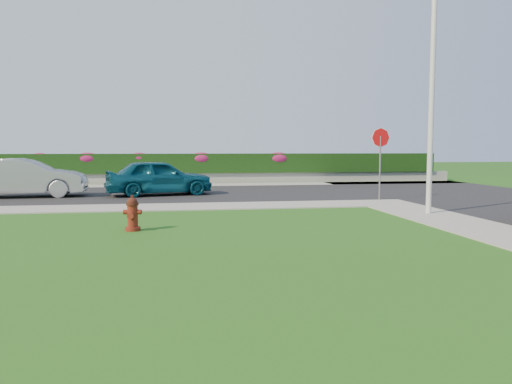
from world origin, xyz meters
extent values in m
plane|color=black|center=(0.00, 0.00, 0.00)|extent=(120.00, 120.00, 0.00)
cube|color=black|center=(-5.00, 14.00, 0.02)|extent=(26.00, 8.00, 0.04)
cube|color=gray|center=(-6.00, 9.00, 0.02)|extent=(24.00, 2.00, 0.04)
cube|color=gray|center=(7.00, 9.00, 0.02)|extent=(2.00, 2.00, 0.04)
cube|color=gray|center=(-1.00, 19.00, 0.02)|extent=(34.00, 2.00, 0.04)
cube|color=gray|center=(-1.00, 20.50, 0.30)|extent=(34.00, 0.40, 0.60)
cube|color=black|center=(-1.00, 20.60, 1.15)|extent=(32.00, 0.90, 1.10)
cylinder|color=#4E190C|center=(-1.47, 4.30, 0.04)|extent=(0.37, 0.37, 0.09)
cylinder|color=#4E190C|center=(-1.47, 4.30, 0.37)|extent=(0.25, 0.25, 0.57)
cylinder|color=black|center=(-1.47, 4.30, 0.65)|extent=(0.31, 0.31, 0.05)
sphere|color=black|center=(-1.47, 4.30, 0.69)|extent=(0.25, 0.25, 0.25)
cylinder|color=black|center=(-1.47, 4.30, 0.83)|extent=(0.08, 0.08, 0.08)
cylinder|color=#4E190C|center=(-1.63, 4.33, 0.46)|extent=(0.13, 0.14, 0.12)
cylinder|color=#4E190C|center=(-1.31, 4.28, 0.46)|extent=(0.13, 0.14, 0.12)
cylinder|color=#4E190C|center=(-1.50, 4.14, 0.39)|extent=(0.18, 0.16, 0.16)
imported|color=#0B4559|center=(-1.13, 13.26, 0.79)|extent=(4.69, 2.71, 1.50)
imported|color=#95989C|center=(-6.41, 13.24, 0.82)|extent=(4.81, 1.97, 1.55)
cylinder|color=silver|center=(7.13, 6.00, 3.31)|extent=(0.16, 0.16, 6.62)
cylinder|color=slate|center=(7.24, 9.98, 1.23)|extent=(0.06, 0.06, 2.46)
cylinder|color=red|center=(7.24, 9.98, 2.40)|extent=(0.71, 0.11, 0.72)
cylinder|color=white|center=(7.24, 9.98, 2.40)|extent=(0.76, 0.09, 0.76)
ellipsoid|color=#B61F61|center=(-7.71, 20.50, 1.50)|extent=(1.03, 0.66, 0.52)
ellipsoid|color=#B61F61|center=(-5.21, 20.50, 1.44)|extent=(1.30, 0.83, 0.65)
ellipsoid|color=#B61F61|center=(-2.46, 20.50, 1.47)|extent=(1.14, 0.73, 0.57)
ellipsoid|color=#B61F61|center=(0.99, 20.50, 1.43)|extent=(1.35, 0.87, 0.68)
ellipsoid|color=#B61F61|center=(5.46, 20.50, 1.42)|extent=(1.39, 0.90, 0.70)
camera|label=1|loc=(-0.40, -8.00, 1.99)|focal=35.00mm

